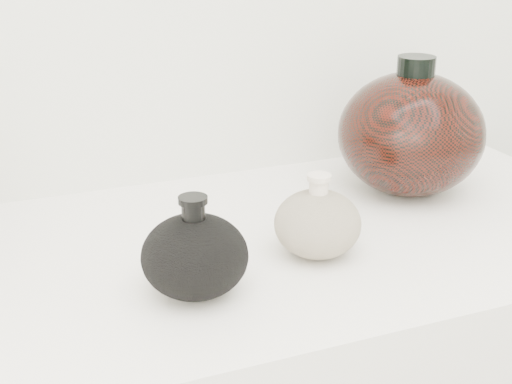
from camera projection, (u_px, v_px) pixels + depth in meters
name	position (u px, v px, depth m)	size (l,w,h in m)	color
black_gourd_vase	(195.00, 255.00, 0.77)	(0.15, 0.15, 0.11)	black
cream_gourd_vase	(318.00, 223.00, 0.86)	(0.13, 0.13, 0.10)	#C2B795
right_round_pot	(411.00, 133.00, 1.03)	(0.25, 0.25, 0.20)	black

